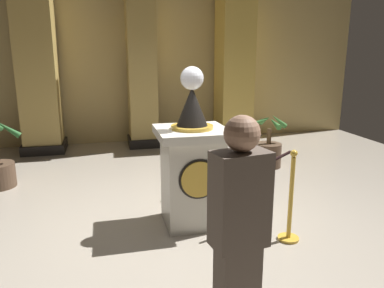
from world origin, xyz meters
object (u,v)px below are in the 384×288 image
at_px(stanchion_near, 290,209).
at_px(potted_palm_right, 268,151).
at_px(pedestal_clock, 192,165).
at_px(bystander_guest, 239,235).
at_px(stanchion_far, 204,172).

distance_m(stanchion_near, potted_palm_right, 2.81).
relative_size(pedestal_clock, stanchion_near, 1.82).
bearing_deg(bystander_guest, stanchion_far, 78.93).
relative_size(pedestal_clock, potted_palm_right, 1.91).
height_order(pedestal_clock, stanchion_near, pedestal_clock).
bearing_deg(potted_palm_right, bystander_guest, -117.51).
xyz_separation_m(stanchion_far, bystander_guest, (-0.58, -2.98, 0.56)).
relative_size(stanchion_far, potted_palm_right, 0.99).
height_order(stanchion_far, potted_palm_right, potted_palm_right).
bearing_deg(pedestal_clock, bystander_guest, -95.31).
distance_m(stanchion_far, potted_palm_right, 1.88).
bearing_deg(bystander_guest, pedestal_clock, 84.69).
xyz_separation_m(pedestal_clock, stanchion_near, (0.96, -0.70, -0.37)).
xyz_separation_m(pedestal_clock, bystander_guest, (-0.20, -2.12, 0.17)).
distance_m(potted_palm_right, bystander_guest, 4.62).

